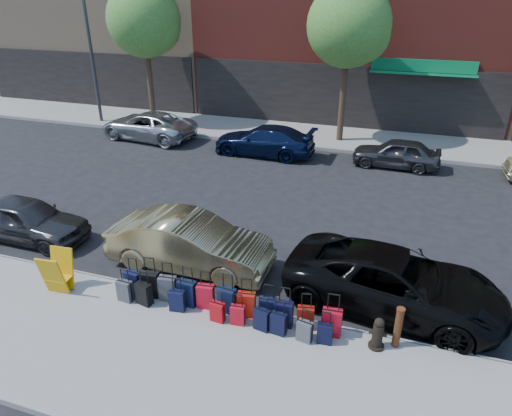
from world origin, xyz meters
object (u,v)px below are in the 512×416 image
(bollard, at_px, (398,327))
(display_rack, at_px, (58,272))
(car_near_1, at_px, (190,243))
(car_near_2, at_px, (394,282))
(car_far_1, at_px, (264,140))
(streetlight, at_px, (92,37))
(car_far_2, at_px, (396,153))
(car_near_0, at_px, (27,219))
(fire_hydrant, at_px, (378,334))
(tree_left, at_px, (147,22))
(suitcase_front_5, at_px, (227,300))
(tree_center, at_px, (352,27))
(car_far_0, at_px, (148,125))

(bollard, relative_size, display_rack, 0.90)
(car_near_1, bearing_deg, display_rack, 131.47)
(car_near_2, distance_m, car_far_1, 11.60)
(streetlight, xyz_separation_m, car_far_2, (16.14, -1.97, -4.04))
(car_near_1, bearing_deg, car_near_0, 91.61)
(display_rack, relative_size, car_near_0, 0.28)
(fire_hydrant, relative_size, car_far_1, 0.16)
(car_near_2, bearing_deg, tree_left, 54.72)
(streetlight, height_order, car_far_1, streetlight)
(fire_hydrant, relative_size, car_far_2, 0.21)
(car_near_0, bearing_deg, car_near_1, -88.21)
(tree_left, height_order, display_rack, tree_left)
(tree_left, bearing_deg, car_near_2, -42.90)
(streetlight, relative_size, car_near_1, 1.75)
(car_near_2, bearing_deg, car_far_1, 40.57)
(car_near_1, bearing_deg, car_far_1, 5.23)
(tree_left, distance_m, streetlight, 3.11)
(tree_left, xyz_separation_m, suitcase_front_5, (9.92, -14.27, -4.94))
(car_near_0, bearing_deg, tree_center, -31.23)
(fire_hydrant, distance_m, display_rack, 7.81)
(tree_center, height_order, bollard, tree_center)
(bollard, xyz_separation_m, display_rack, (-8.18, -0.60, 0.03))
(streetlight, height_order, suitcase_front_5, streetlight)
(streetlight, relative_size, suitcase_front_5, 7.78)
(car_near_1, bearing_deg, bollard, -106.14)
(car_near_0, distance_m, car_far_1, 10.81)
(suitcase_front_5, distance_m, car_far_0, 14.86)
(bollard, xyz_separation_m, car_near_0, (-11.08, 1.51, 0.01))
(bollard, distance_m, car_near_2, 1.57)
(car_far_0, xyz_separation_m, car_far_1, (6.37, -0.48, -0.01))
(car_far_0, bearing_deg, display_rack, 27.21)
(display_rack, bearing_deg, bollard, -0.67)
(tree_left, xyz_separation_m, car_near_0, (2.70, -12.70, -4.75))
(car_far_2, bearing_deg, bollard, 4.38)
(tree_left, bearing_deg, car_far_1, -21.77)
(streetlight, xyz_separation_m, fire_hydrant, (16.33, -13.68, -4.16))
(suitcase_front_5, height_order, car_near_0, car_near_0)
(tree_left, xyz_separation_m, car_far_2, (13.20, -2.67, -4.79))
(tree_center, relative_size, car_far_2, 1.98)
(bollard, relative_size, car_far_1, 0.21)
(display_rack, bearing_deg, car_far_2, 53.07)
(car_near_2, bearing_deg, car_far_0, 58.77)
(car_far_0, bearing_deg, car_far_2, 95.43)
(suitcase_front_5, distance_m, bollard, 3.87)
(suitcase_front_5, relative_size, car_far_0, 0.21)
(car_near_2, xyz_separation_m, car_far_1, (-6.31, 9.73, -0.04))
(fire_hydrant, relative_size, car_near_0, 0.19)
(car_far_0, xyz_separation_m, car_far_2, (12.27, -0.24, -0.07))
(tree_center, relative_size, display_rack, 6.67)
(tree_center, xyz_separation_m, streetlight, (-13.44, -0.70, -0.75))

